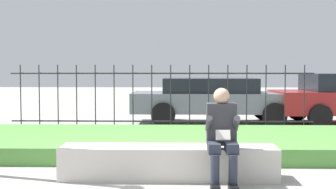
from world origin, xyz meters
TOP-DOWN VIEW (x-y plane):
  - ground_plane at (0.00, 0.00)m, footprint 60.00×60.00m
  - stone_bench at (0.27, 0.00)m, footprint 2.92×0.57m
  - person_seated_reader at (0.96, -0.32)m, footprint 0.42×0.73m
  - grass_berm at (0.00, 2.22)m, footprint 8.73×3.05m
  - iron_fence at (-0.00, 4.08)m, footprint 6.73×0.03m
  - car_parked_center at (1.36, 6.46)m, footprint 4.58×1.92m

SIDE VIEW (x-z plane):
  - ground_plane at x=0.00m, z-range 0.00..0.00m
  - grass_berm at x=0.00m, z-range 0.00..0.28m
  - stone_bench at x=0.27m, z-range -0.02..0.42m
  - person_seated_reader at x=0.96m, z-range 0.05..1.30m
  - car_parked_center at x=1.36m, z-range 0.06..1.29m
  - iron_fence at x=0.00m, z-range 0.03..1.60m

